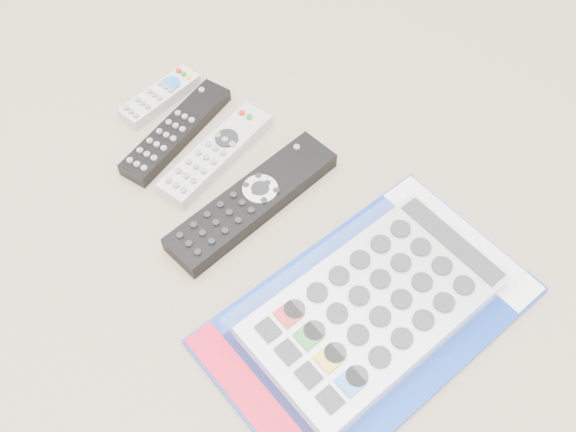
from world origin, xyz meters
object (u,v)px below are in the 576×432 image
Objects in this scene: jumbo_remote_packaged at (374,305)px; remote_large_black at (252,201)px; remote_small_grey at (160,96)px; remote_silver_dvd at (216,153)px; remote_slim_black at (176,131)px.

remote_large_black is at bearing -176.66° from jumbo_remote_packaged.
remote_small_grey is 0.14m from remote_silver_dvd.
remote_large_black is (0.16, -0.03, 0.00)m from remote_slim_black.
jumbo_remote_packaged reaches higher than remote_large_black.
remote_small_grey is 0.65× the size of remote_slim_black.
remote_large_black is 0.21m from jumbo_remote_packaged.
remote_slim_black is at bearing -177.68° from remote_silver_dvd.
remote_silver_dvd is at bearing 179.97° from jumbo_remote_packaged.
remote_silver_dvd is (0.14, -0.03, 0.00)m from remote_small_grey.
remote_silver_dvd is 0.74× the size of remote_large_black.
remote_large_black is (0.23, -0.06, 0.00)m from remote_small_grey.
remote_slim_black is 0.17m from remote_large_black.
remote_slim_black is at bearing -24.85° from remote_small_grey.
remote_silver_dvd is 0.46× the size of jumbo_remote_packaged.
remote_slim_black reaches higher than remote_small_grey.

